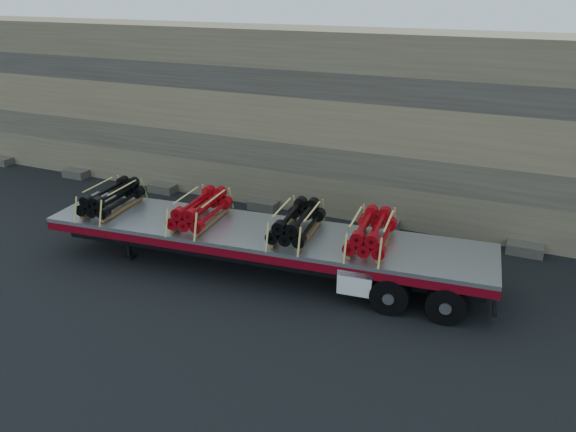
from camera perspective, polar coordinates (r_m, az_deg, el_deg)
name	(u,v)px	position (r m, az deg, el deg)	size (l,w,h in m)	color
ground	(282,273)	(18.05, -0.65, -5.81)	(120.00, 120.00, 0.00)	black
rock_wall	(351,123)	(22.52, 6.39, 9.40)	(44.00, 3.00, 7.00)	#7A6B54
trailer	(262,251)	(17.89, -2.64, -3.55)	(14.18, 2.73, 1.42)	#B3B6BB
bundle_front	(112,198)	(19.95, -17.49, 1.72)	(1.16, 2.32, 0.82)	black
bundle_midfront	(201,210)	(18.25, -8.87, 0.62)	(1.19, 2.38, 0.84)	#A40810
bundle_midrear	(297,223)	(17.07, 0.91, -0.69)	(1.18, 2.36, 0.84)	black
bundle_rear	(371,233)	(16.58, 8.46, -1.69)	(1.18, 2.35, 0.83)	#A40810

